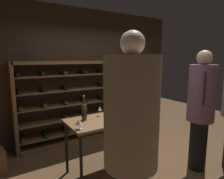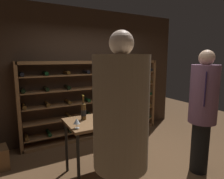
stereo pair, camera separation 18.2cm
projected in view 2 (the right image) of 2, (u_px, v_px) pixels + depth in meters
The scene contains 10 objects.
ground_plane at pixel (129, 169), 3.18m from camera, with size 9.53×9.53×0.00m, color brown.
back_wall at pixel (88, 74), 4.47m from camera, with size 4.85×0.10×2.88m, color #3D2B1E.
wine_rack at pixel (96, 99), 4.43m from camera, with size 3.26×0.32×1.75m.
tasting_table at pixel (104, 125), 3.01m from camera, with size 1.15×0.67×0.88m.
person_host_in_suit at pixel (203, 107), 2.97m from camera, with size 0.41×0.41×1.93m.
person_bystander_dark_jacket at pixel (121, 139), 1.65m from camera, with size 0.47×0.47×2.03m.
wine_bottle_amber_reserve at pixel (83, 111), 2.94m from camera, with size 0.08×0.08×0.38m.
wine_bottle_green_slim at pixel (123, 112), 2.82m from camera, with size 0.08×0.08×0.40m.
wine_glass_stemmed_left at pixel (100, 109), 3.15m from camera, with size 0.07×0.07×0.15m.
wine_glass_stemmed_center at pixel (77, 121), 2.57m from camera, with size 0.09×0.09×0.14m.
Camera 2 is at (-1.66, -2.42, 1.81)m, focal length 31.01 mm.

